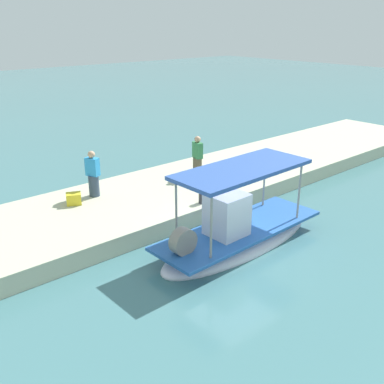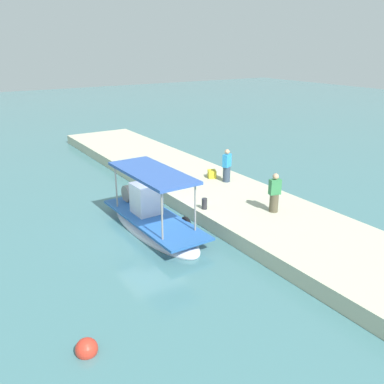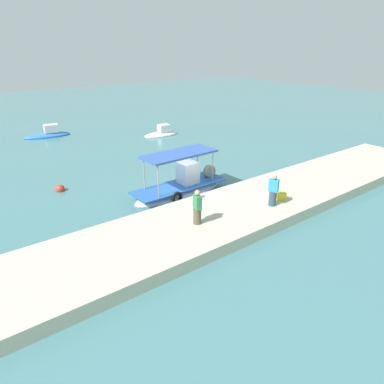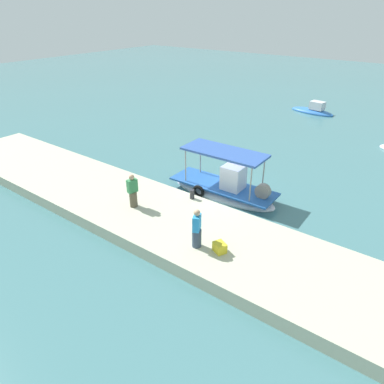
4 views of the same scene
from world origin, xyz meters
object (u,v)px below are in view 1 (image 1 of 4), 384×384
object	(u,v)px
fisherman_by_crate	(93,176)
mooring_bollard	(202,197)
cargo_crate	(74,199)
main_fishing_boat	(237,233)
fisherman_near_bollard	(197,158)

from	to	relation	value
fisherman_by_crate	mooring_bollard	bearing A→B (deg)	129.28
cargo_crate	main_fishing_boat	bearing A→B (deg)	120.16
fisherman_by_crate	cargo_crate	distance (m)	1.16
main_fishing_boat	mooring_bollard	xyz separation A→B (m)	(-0.53, -2.30, 0.43)
fisherman_near_bollard	fisherman_by_crate	bearing A→B (deg)	-10.25
main_fishing_boat	fisherman_near_bollard	distance (m)	5.33
fisherman_near_bollard	cargo_crate	size ratio (longest dim) A/B	3.36
fisherman_near_bollard	mooring_bollard	world-z (taller)	fisherman_near_bollard
main_fishing_boat	mooring_bollard	world-z (taller)	main_fishing_boat
main_fishing_boat	fisherman_near_bollard	bearing A→B (deg)	-117.19
mooring_bollard	cargo_crate	distance (m)	4.60
fisherman_by_crate	main_fishing_boat	bearing A→B (deg)	110.65
fisherman_near_bollard	cargo_crate	bearing A→B (deg)	-5.82
fisherman_near_bollard	fisherman_by_crate	world-z (taller)	fisherman_by_crate
cargo_crate	mooring_bollard	bearing A→B (deg)	140.68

